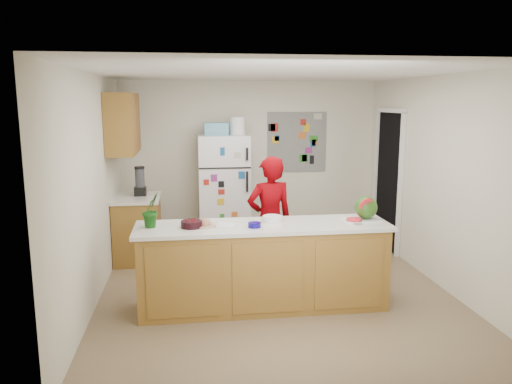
{
  "coord_description": "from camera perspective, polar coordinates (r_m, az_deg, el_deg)",
  "views": [
    {
      "loc": [
        -0.96,
        -5.54,
        2.21
      ],
      "look_at": [
        -0.18,
        0.2,
        1.14
      ],
      "focal_mm": 35.0,
      "sensor_mm": 36.0,
      "label": 1
    }
  ],
  "objects": [
    {
      "name": "refrigerator",
      "position": [
        7.56,
        -3.72,
        0.1
      ],
      "size": [
        0.75,
        0.7,
        1.7
      ],
      "primitive_type": "cube",
      "color": "silver",
      "rests_on": "floor"
    },
    {
      "name": "paper_towel",
      "position": [
        5.17,
        -3.39,
        -3.85
      ],
      "size": [
        0.23,
        0.22,
        0.02
      ],
      "primitive_type": "cube",
      "rotation": [
        0.0,
        0.0,
        -0.26
      ],
      "color": "white",
      "rests_on": "peninsula_top"
    },
    {
      "name": "cobalt_bowl",
      "position": [
        5.13,
        -0.18,
        -3.78
      ],
      "size": [
        0.14,
        0.14,
        0.05
      ],
      "primitive_type": "cylinder",
      "rotation": [
        0.0,
        0.0,
        0.02
      ],
      "color": "#0D0567",
      "rests_on": "peninsula_top"
    },
    {
      "name": "wall_back",
      "position": [
        7.92,
        -0.69,
        3.52
      ],
      "size": [
        4.0,
        0.02,
        2.5
      ],
      "primitive_type": "cube",
      "color": "beige",
      "rests_on": "ground"
    },
    {
      "name": "blender_appliance",
      "position": [
        7.09,
        -13.12,
        1.12
      ],
      "size": [
        0.13,
        0.13,
        0.38
      ],
      "primitive_type": "cylinder",
      "color": "black",
      "rests_on": "side_counter_top"
    },
    {
      "name": "cherry_bowl",
      "position": [
        5.16,
        -7.37,
        -3.66
      ],
      "size": [
        0.27,
        0.27,
        0.07
      ],
      "primitive_type": "cylinder",
      "rotation": [
        0.0,
        0.0,
        -0.29
      ],
      "color": "black",
      "rests_on": "peninsula_top"
    },
    {
      "name": "potted_plant",
      "position": [
        5.22,
        -11.91,
        -2.0
      ],
      "size": [
        0.24,
        0.25,
        0.36
      ],
      "primitive_type": "imported",
      "rotation": [
        0.0,
        0.0,
        0.99
      ],
      "color": "#10410C",
      "rests_on": "peninsula_top"
    },
    {
      "name": "peninsula_base",
      "position": [
        5.39,
        0.83,
        -8.66
      ],
      "size": [
        2.6,
        0.62,
        0.88
      ],
      "primitive_type": "cube",
      "color": "brown",
      "rests_on": "floor"
    },
    {
      "name": "person",
      "position": [
        6.02,
        1.58,
        -3.27
      ],
      "size": [
        0.63,
        0.48,
        1.56
      ],
      "primitive_type": "imported",
      "rotation": [
        0.0,
        0.0,
        3.34
      ],
      "color": "#6A0005",
      "rests_on": "floor"
    },
    {
      "name": "wall_right",
      "position": [
        6.36,
        20.25,
        1.15
      ],
      "size": [
        0.02,
        4.5,
        2.5
      ],
      "primitive_type": "cube",
      "color": "beige",
      "rests_on": "ground"
    },
    {
      "name": "photo_collage",
      "position": [
        7.99,
        4.7,
        5.71
      ],
      "size": [
        0.95,
        0.01,
        0.95
      ],
      "primitive_type": "cube",
      "color": "slate",
      "rests_on": "wall_back"
    },
    {
      "name": "plate",
      "position": [
        5.19,
        -5.83,
        -3.85
      ],
      "size": [
        0.28,
        0.28,
        0.02
      ],
      "primitive_type": "cylinder",
      "rotation": [
        0.0,
        0.0,
        0.27
      ],
      "color": "beige",
      "rests_on": "peninsula_top"
    },
    {
      "name": "side_counter_base",
      "position": [
        7.15,
        -13.36,
        -4.22
      ],
      "size": [
        0.6,
        0.8,
        0.86
      ],
      "primitive_type": "cube",
      "color": "brown",
      "rests_on": "floor"
    },
    {
      "name": "fridge_top_bin",
      "position": [
        7.44,
        -4.58,
        7.22
      ],
      "size": [
        0.35,
        0.28,
        0.18
      ],
      "primitive_type": "cube",
      "color": "#5999B2",
      "rests_on": "refrigerator"
    },
    {
      "name": "wall_left",
      "position": [
        5.72,
        -18.18,
        0.3
      ],
      "size": [
        0.02,
        4.5,
        2.5
      ],
      "primitive_type": "cube",
      "color": "beige",
      "rests_on": "ground"
    },
    {
      "name": "keys",
      "position": [
        5.34,
        11.55,
        -3.64
      ],
      "size": [
        0.08,
        0.05,
        0.01
      ],
      "primitive_type": "cube",
      "rotation": [
        0.0,
        0.0,
        -0.13
      ],
      "color": "gray",
      "rests_on": "peninsula_top"
    },
    {
      "name": "white_bowl",
      "position": [
        5.38,
        1.88,
        -3.06
      ],
      "size": [
        0.24,
        0.24,
        0.06
      ],
      "primitive_type": "cylinder",
      "rotation": [
        0.0,
        0.0,
        -0.19
      ],
      "color": "white",
      "rests_on": "peninsula_top"
    },
    {
      "name": "watermelon",
      "position": [
        5.57,
        12.45,
        -1.72
      ],
      "size": [
        0.25,
        0.25,
        0.25
      ],
      "primitive_type": "sphere",
      "color": "#1A5311",
      "rests_on": "cutting_board"
    },
    {
      "name": "side_counter_top",
      "position": [
        7.05,
        -13.51,
        -0.68
      ],
      "size": [
        0.64,
        0.84,
        0.04
      ],
      "primitive_type": "cube",
      "color": "silver",
      "rests_on": "side_counter_base"
    },
    {
      "name": "ceiling",
      "position": [
        5.63,
        2.18,
        13.54
      ],
      "size": [
        4.0,
        4.5,
        0.02
      ],
      "primitive_type": "cube",
      "color": "white",
      "rests_on": "wall_back"
    },
    {
      "name": "cutting_board",
      "position": [
        5.56,
        11.89,
        -3.1
      ],
      "size": [
        0.41,
        0.32,
        0.01
      ],
      "primitive_type": "cube",
      "rotation": [
        0.0,
        0.0,
        0.09
      ],
      "color": "silver",
      "rests_on": "peninsula_top"
    },
    {
      "name": "upper_cabinets",
      "position": [
        6.9,
        -15.0,
        7.56
      ],
      "size": [
        0.35,
        1.0,
        0.8
      ],
      "primitive_type": "cube",
      "color": "brown",
      "rests_on": "wall_left"
    },
    {
      "name": "peninsula_top",
      "position": [
        5.26,
        0.84,
        -3.92
      ],
      "size": [
        2.68,
        0.7,
        0.04
      ],
      "primitive_type": "cube",
      "color": "silver",
      "rests_on": "peninsula_base"
    },
    {
      "name": "floor",
      "position": [
        6.04,
        2.01,
        -11.07
      ],
      "size": [
        4.0,
        4.5,
        0.02
      ],
      "primitive_type": "cube",
      "color": "brown",
      "rests_on": "ground"
    },
    {
      "name": "watermelon_slice",
      "position": [
        5.47,
        11.13,
        -3.09
      ],
      "size": [
        0.16,
        0.16,
        0.02
      ],
      "primitive_type": "cylinder",
      "color": "#CB2343",
      "rests_on": "cutting_board"
    },
    {
      "name": "doorway",
      "position": [
        7.68,
        14.95,
        1.21
      ],
      "size": [
        0.03,
        0.85,
        2.04
      ],
      "primitive_type": "cube",
      "color": "black",
      "rests_on": "ground"
    }
  ]
}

